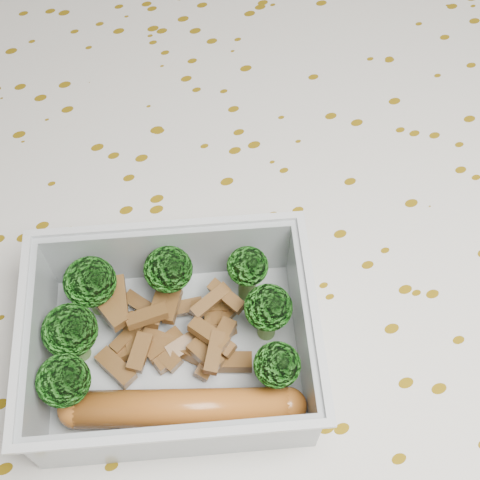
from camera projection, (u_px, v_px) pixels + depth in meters
name	position (u px, v px, depth m)	size (l,w,h in m)	color
dining_table	(230.00, 320.00, 0.52)	(1.40, 0.90, 0.75)	brown
tablecloth	(229.00, 292.00, 0.48)	(1.46, 0.96, 0.19)	white
lunch_container	(174.00, 346.00, 0.40)	(0.20, 0.17, 0.06)	silver
broccoli_florets	(155.00, 316.00, 0.39)	(0.15, 0.12, 0.05)	#608C3F
meat_pile	(177.00, 333.00, 0.41)	(0.10, 0.08, 0.03)	brown
sausage	(182.00, 408.00, 0.38)	(0.13, 0.07, 0.02)	#AD5C20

